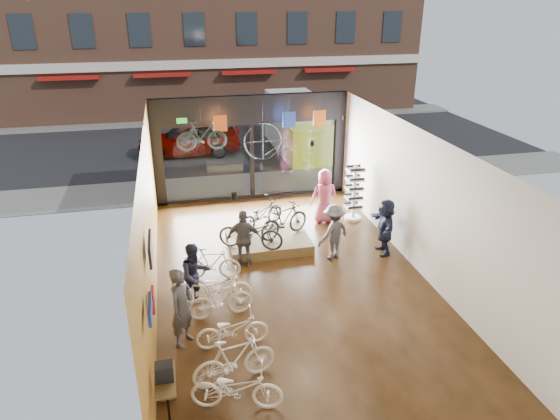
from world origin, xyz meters
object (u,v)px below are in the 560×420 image
object	(u,v)px
penny_farthing	(271,142)
display_platform	(268,241)
floor_bike_0	(237,388)
floor_bike_5	(212,264)
customer_5	(385,227)
customer_2	(244,239)
customer_3	(333,232)
floor_bike_3	(220,299)
display_bike_left	(251,233)
street_car	(189,138)
customer_0	(182,307)
sunglasses_rack	(354,193)
display_bike_right	(261,214)
box_truck	(301,127)
customer_4	(324,196)
display_bike_mid	(284,220)
floor_bike_2	(232,329)
floor_bike_1	(234,360)
hung_bike	(201,136)
floor_bike_4	(219,287)
customer_1	(195,275)

from	to	relation	value
penny_farthing	display_platform	bearing A→B (deg)	-103.93
floor_bike_0	floor_bike_5	bearing A→B (deg)	13.93
customer_5	floor_bike_0	bearing A→B (deg)	-37.74
customer_2	customer_3	world-z (taller)	customer_2
floor_bike_3	display_bike_left	distance (m)	2.96
street_car	penny_farthing	xyz separation A→B (m)	(2.38, -7.52, 1.70)
customer_0	sunglasses_rack	distance (m)	7.94
floor_bike_0	display_bike_right	world-z (taller)	display_bike_right
box_truck	customer_0	world-z (taller)	box_truck
customer_4	customer_5	size ratio (longest dim) A/B	1.08
sunglasses_rack	customer_4	bearing A→B (deg)	-168.04
display_bike_mid	sunglasses_rack	world-z (taller)	sunglasses_rack
street_car	customer_2	world-z (taller)	customer_2
customer_2	floor_bike_2	bearing A→B (deg)	90.51
floor_bike_2	display_bike_mid	world-z (taller)	display_bike_mid
box_truck	sunglasses_rack	size ratio (longest dim) A/B	3.44
display_bike_right	sunglasses_rack	size ratio (longest dim) A/B	0.95
floor_bike_5	floor_bike_3	bearing A→B (deg)	-168.97
floor_bike_1	floor_bike_5	bearing A→B (deg)	-10.65
box_truck	customer_4	xyz separation A→B (m)	(-1.24, -7.70, -0.37)
penny_farthing	hung_bike	bearing A→B (deg)	-173.09
display_bike_right	floor_bike_5	bearing A→B (deg)	106.59
floor_bike_3	customer_5	xyz separation A→B (m)	(5.01, 2.14, 0.38)
floor_bike_2	customer_4	bearing A→B (deg)	-34.66
floor_bike_0	customer_0	world-z (taller)	customer_0
customer_5	box_truck	bearing A→B (deg)	-173.83
customer_5	floor_bike_4	bearing A→B (deg)	-65.69
customer_1	floor_bike_4	bearing A→B (deg)	-27.60
floor_bike_2	display_platform	size ratio (longest dim) A/B	0.65
display_bike_left	sunglasses_rack	bearing A→B (deg)	-40.22
penny_farthing	floor_bike_5	bearing A→B (deg)	-121.13
display_platform	penny_farthing	size ratio (longest dim) A/B	1.51
floor_bike_5	penny_farthing	world-z (taller)	penny_farthing
floor_bike_3	box_truck	bearing A→B (deg)	-27.51
floor_bike_5	display_bike_left	size ratio (longest dim) A/B	0.81
customer_0	floor_bike_4	bearing A→B (deg)	3.21
customer_4	hung_bike	xyz separation A→B (m)	(-3.81, 0.90, 2.02)
display_bike_mid	penny_farthing	bearing A→B (deg)	-28.95
street_car	display_bike_left	size ratio (longest dim) A/B	2.53
floor_bike_1	floor_bike_2	distance (m)	1.09
street_car	floor_bike_1	size ratio (longest dim) A/B	2.80
customer_1	customer_2	world-z (taller)	customer_2
display_platform	customer_4	bearing A→B (deg)	31.88
floor_bike_1	floor_bike_4	size ratio (longest dim) A/B	1.04
display_bike_left	sunglasses_rack	size ratio (longest dim) A/B	0.99
box_truck	customer_0	xyz separation A→B (m)	(-6.07, -13.12, -0.36)
customer_5	floor_bike_5	bearing A→B (deg)	-78.40
display_platform	hung_bike	xyz separation A→B (m)	(-1.65, 2.24, 2.78)
floor_bike_3	customer_1	size ratio (longest dim) A/B	0.93
floor_bike_4	penny_farthing	xyz separation A→B (m)	(2.39, 5.19, 2.08)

